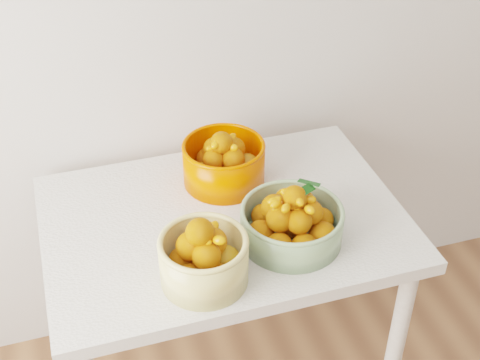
{
  "coord_description": "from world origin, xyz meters",
  "views": [
    {
      "loc": [
        -0.56,
        0.21,
        1.95
      ],
      "look_at": [
        -0.15,
        1.53,
        0.92
      ],
      "focal_mm": 50.0,
      "sensor_mm": 36.0,
      "label": 1
    }
  ],
  "objects_px": {
    "table": "(224,242)",
    "bowl_green": "(292,222)",
    "bowl_orange": "(224,162)",
    "bowl_cream": "(204,258)"
  },
  "relations": [
    {
      "from": "bowl_green",
      "to": "table",
      "type": "bearing_deg",
      "value": 135.43
    },
    {
      "from": "bowl_green",
      "to": "bowl_orange",
      "type": "xyz_separation_m",
      "value": [
        -0.1,
        0.31,
        0.01
      ]
    },
    {
      "from": "bowl_green",
      "to": "bowl_cream",
      "type": "bearing_deg",
      "value": -163.54
    },
    {
      "from": "table",
      "to": "bowl_orange",
      "type": "xyz_separation_m",
      "value": [
        0.05,
        0.16,
        0.17
      ]
    },
    {
      "from": "table",
      "to": "bowl_cream",
      "type": "relative_size",
      "value": 3.42
    },
    {
      "from": "bowl_orange",
      "to": "table",
      "type": "bearing_deg",
      "value": -106.69
    },
    {
      "from": "table",
      "to": "bowl_green",
      "type": "height_order",
      "value": "bowl_green"
    },
    {
      "from": "bowl_green",
      "to": "bowl_orange",
      "type": "distance_m",
      "value": 0.32
    },
    {
      "from": "table",
      "to": "bowl_green",
      "type": "bearing_deg",
      "value": -44.57
    },
    {
      "from": "table",
      "to": "bowl_green",
      "type": "distance_m",
      "value": 0.26
    }
  ]
}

